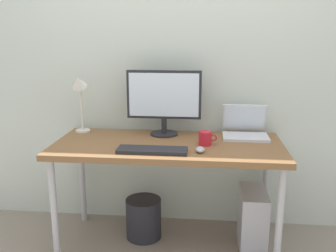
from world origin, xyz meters
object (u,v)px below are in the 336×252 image
Objects in this scene: desk_lamp at (79,91)px; wastebasket at (144,218)px; laptop at (245,129)px; coffee_mug at (205,138)px; keyboard at (152,150)px; mouse at (200,150)px; computer_tower at (252,219)px; desk at (168,152)px; monitor at (164,99)px.

desk_lamp reaches higher than wastebasket.
laptop is at bearing 12.39° from wastebasket.
wastebasket is (-0.44, 0.09, -0.65)m from coffee_mug.
wastebasket is (-0.11, 0.28, -0.62)m from keyboard.
computer_tower is (0.37, 0.21, -0.57)m from mouse.
keyboard is 0.91m from computer_tower.
laptop is 1.24m from desk_lamp.
desk_lamp is 1.02m from mouse.
computer_tower is at bearing 19.13° from keyboard.
wastebasket is at bearing 148.27° from mouse.
wastebasket is at bearing 168.42° from coffee_mug.
desk reaches higher than wastebasket.
laptop is 0.73× the size of keyboard.
laptop is at bearing 0.96° from desk_lamp.
mouse is 0.21× the size of computer_tower.
wastebasket is (-0.14, -0.14, -0.88)m from monitor.
coffee_mug is (0.33, 0.19, 0.03)m from keyboard.
monitor is 1.06m from computer_tower.
mouse is at bearing 5.38° from keyboard.
monitor is 1.79× the size of wastebasket.
coffee_mug is at bearing -37.08° from monitor.
monitor reaches higher than coffee_mug.
mouse is at bearing -31.73° from wastebasket.
laptop is (0.59, 0.02, -0.21)m from monitor.
coffee_mug reaches higher than computer_tower.
laptop is 1.07× the size of wastebasket.
laptop reaches higher than mouse.
wastebasket is (-0.41, 0.25, -0.63)m from mouse.
monitor reaches higher than laptop.
coffee_mug is at bearing -11.58° from wastebasket.
keyboard is 0.38m from coffee_mug.
laptop is at bearing 2.04° from monitor.
computer_tower is at bearing 6.92° from coffee_mug.
mouse is 0.79m from wastebasket.
wastebasket is at bearing -167.61° from laptop.
monitor reaches higher than desk.
laptop is 1.00m from wastebasket.
monitor is at bearing 86.30° from keyboard.
mouse is (-0.31, -0.41, -0.04)m from laptop.
mouse is 0.71m from computer_tower.
computer_tower is at bearing 2.61° from desk.
desk_lamp reaches higher than computer_tower.
mouse is 0.30× the size of wastebasket.
keyboard is at bearing -144.26° from laptop.
coffee_mug is at bearing -3.31° from desk.
desk is 3.52× the size of keyboard.
coffee_mug is 0.69m from computer_tower.
monitor is at bearing 142.92° from coffee_mug.
computer_tower is at bearing -16.14° from monitor.
keyboard is at bearing -174.62° from mouse.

